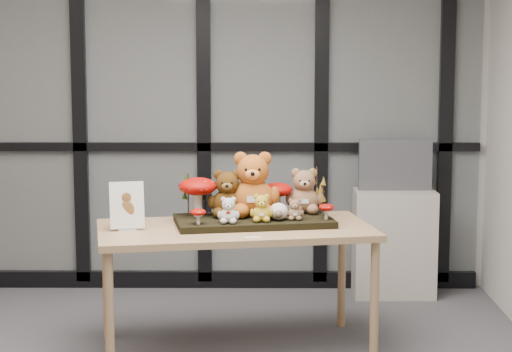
{
  "coord_description": "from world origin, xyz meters",
  "views": [
    {
      "loc": [
        0.87,
        -4.22,
        1.78
      ],
      "look_at": [
        0.84,
        1.0,
        1.04
      ],
      "focal_mm": 65.0,
      "sensor_mm": 36.0,
      "label": 1
    }
  ],
  "objects_px": {
    "bear_brown_medium": "(227,191)",
    "monitor": "(395,165)",
    "mushroom_front_right": "(326,211)",
    "mushroom_back_left": "(198,195)",
    "bear_white_bow": "(228,209)",
    "plush_cream_hedgehog": "(279,211)",
    "mushroom_back_right": "(277,196)",
    "bear_beige_small": "(295,208)",
    "display_table": "(235,238)",
    "bear_small_yellow": "(262,206)",
    "sign_holder": "(127,208)",
    "bear_pooh_yellow": "(253,181)",
    "bear_tan_back": "(304,188)",
    "cabinet": "(394,243)",
    "mushroom_front_left": "(198,216)",
    "diorama_tray": "(254,221)"
  },
  "relations": [
    {
      "from": "display_table",
      "to": "mushroom_front_right",
      "type": "distance_m",
      "value": 0.55
    },
    {
      "from": "diorama_tray",
      "to": "monitor",
      "type": "xyz_separation_m",
      "value": [
        0.99,
        1.16,
        0.18
      ]
    },
    {
      "from": "bear_white_bow",
      "to": "plush_cream_hedgehog",
      "type": "height_order",
      "value": "bear_white_bow"
    },
    {
      "from": "display_table",
      "to": "bear_small_yellow",
      "type": "xyz_separation_m",
      "value": [
        0.15,
        -0.03,
        0.19
      ]
    },
    {
      "from": "diorama_tray",
      "to": "bear_brown_medium",
      "type": "distance_m",
      "value": 0.24
    },
    {
      "from": "bear_tan_back",
      "to": "mushroom_back_left",
      "type": "height_order",
      "value": "bear_tan_back"
    },
    {
      "from": "plush_cream_hedgehog",
      "to": "mushroom_back_left",
      "type": "height_order",
      "value": "mushroom_back_left"
    },
    {
      "from": "display_table",
      "to": "bear_white_bow",
      "type": "height_order",
      "value": "bear_white_bow"
    },
    {
      "from": "bear_tan_back",
      "to": "bear_brown_medium",
      "type": "bearing_deg",
      "value": -175.71
    },
    {
      "from": "cabinet",
      "to": "mushroom_front_right",
      "type": "bearing_deg",
      "value": -115.64
    },
    {
      "from": "display_table",
      "to": "bear_small_yellow",
      "type": "height_order",
      "value": "bear_small_yellow"
    },
    {
      "from": "mushroom_back_right",
      "to": "mushroom_front_right",
      "type": "distance_m",
      "value": 0.35
    },
    {
      "from": "display_table",
      "to": "plush_cream_hedgehog",
      "type": "relative_size",
      "value": 15.39
    },
    {
      "from": "mushroom_front_right",
      "to": "bear_pooh_yellow",
      "type": "bearing_deg",
      "value": 164.54
    },
    {
      "from": "display_table",
      "to": "mushroom_back_right",
      "type": "bearing_deg",
      "value": 33.2
    },
    {
      "from": "mushroom_front_right",
      "to": "monitor",
      "type": "bearing_deg",
      "value": 64.71
    },
    {
      "from": "mushroom_front_right",
      "to": "cabinet",
      "type": "distance_m",
      "value": 1.39
    },
    {
      "from": "mushroom_back_right",
      "to": "monitor",
      "type": "xyz_separation_m",
      "value": [
        0.85,
        1.0,
        0.06
      ]
    },
    {
      "from": "display_table",
      "to": "cabinet",
      "type": "height_order",
      "value": "cabinet"
    },
    {
      "from": "bear_tan_back",
      "to": "plush_cream_hedgehog",
      "type": "bearing_deg",
      "value": -133.95
    },
    {
      "from": "bear_brown_medium",
      "to": "monitor",
      "type": "bearing_deg",
      "value": 33.41
    },
    {
      "from": "bear_pooh_yellow",
      "to": "bear_tan_back",
      "type": "relative_size",
      "value": 1.41
    },
    {
      "from": "mushroom_back_left",
      "to": "cabinet",
      "type": "height_order",
      "value": "mushroom_back_left"
    },
    {
      "from": "plush_cream_hedgehog",
      "to": "mushroom_front_right",
      "type": "bearing_deg",
      "value": -5.49
    },
    {
      "from": "cabinet",
      "to": "mushroom_back_left",
      "type": "bearing_deg",
      "value": -140.58
    },
    {
      "from": "bear_pooh_yellow",
      "to": "display_table",
      "type": "bearing_deg",
      "value": -133.27
    },
    {
      "from": "plush_cream_hedgehog",
      "to": "cabinet",
      "type": "bearing_deg",
      "value": 44.38
    },
    {
      "from": "diorama_tray",
      "to": "cabinet",
      "type": "height_order",
      "value": "diorama_tray"
    },
    {
      "from": "bear_brown_medium",
      "to": "mushroom_front_left",
      "type": "relative_size",
      "value": 3.07
    },
    {
      "from": "display_table",
      "to": "mushroom_front_right",
      "type": "height_order",
      "value": "mushroom_front_right"
    },
    {
      "from": "bear_white_bow",
      "to": "mushroom_back_right",
      "type": "bearing_deg",
      "value": 37.88
    },
    {
      "from": "mushroom_front_right",
      "to": "sign_holder",
      "type": "distance_m",
      "value": 1.15
    },
    {
      "from": "mushroom_front_right",
      "to": "diorama_tray",
      "type": "bearing_deg",
      "value": 174.13
    },
    {
      "from": "bear_brown_medium",
      "to": "monitor",
      "type": "xyz_separation_m",
      "value": [
        1.15,
        1.11,
        0.01
      ]
    },
    {
      "from": "bear_brown_medium",
      "to": "monitor",
      "type": "relative_size",
      "value": 0.59
    },
    {
      "from": "mushroom_back_right",
      "to": "sign_holder",
      "type": "bearing_deg",
      "value": -158.81
    },
    {
      "from": "bear_tan_back",
      "to": "mushroom_back_left",
      "type": "bearing_deg",
      "value": 179.99
    },
    {
      "from": "plush_cream_hedgehog",
      "to": "mushroom_front_left",
      "type": "height_order",
      "value": "plush_cream_hedgehog"
    },
    {
      "from": "bear_brown_medium",
      "to": "bear_beige_small",
      "type": "bearing_deg",
      "value": -26.39
    },
    {
      "from": "sign_holder",
      "to": "cabinet",
      "type": "xyz_separation_m",
      "value": [
        1.71,
        1.32,
        -0.49
      ]
    },
    {
      "from": "bear_brown_medium",
      "to": "mushroom_back_right",
      "type": "bearing_deg",
      "value": 9.24
    },
    {
      "from": "bear_white_bow",
      "to": "monitor",
      "type": "distance_m",
      "value": 1.74
    },
    {
      "from": "bear_tan_back",
      "to": "mushroom_back_right",
      "type": "xyz_separation_m",
      "value": [
        -0.16,
        -0.01,
        -0.05
      ]
    },
    {
      "from": "bear_tan_back",
      "to": "sign_holder",
      "type": "height_order",
      "value": "bear_tan_back"
    },
    {
      "from": "mushroom_back_left",
      "to": "bear_white_bow",
      "type": "bearing_deg",
      "value": -49.04
    },
    {
      "from": "bear_pooh_yellow",
      "to": "cabinet",
      "type": "bearing_deg",
      "value": 36.26
    },
    {
      "from": "mushroom_back_left",
      "to": "bear_small_yellow",
      "type": "bearing_deg",
      "value": -23.86
    },
    {
      "from": "diorama_tray",
      "to": "bear_white_bow",
      "type": "xyz_separation_m",
      "value": [
        -0.14,
        -0.16,
        0.1
      ]
    },
    {
      "from": "bear_pooh_yellow",
      "to": "mushroom_front_right",
      "type": "relative_size",
      "value": 4.2
    },
    {
      "from": "mushroom_front_left",
      "to": "mushroom_back_right",
      "type": "bearing_deg",
      "value": 38.49
    }
  ]
}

